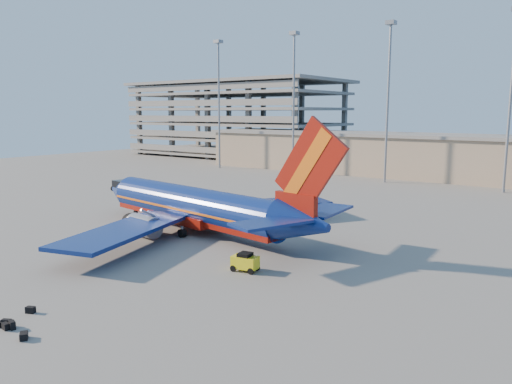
% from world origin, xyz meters
% --- Properties ---
extents(ground, '(220.00, 220.00, 0.00)m').
position_xyz_m(ground, '(0.00, 0.00, 0.00)').
color(ground, slate).
rests_on(ground, ground).
extents(terminal_building, '(122.00, 16.00, 8.50)m').
position_xyz_m(terminal_building, '(10.00, 58.00, 4.32)').
color(terminal_building, gray).
rests_on(terminal_building, ground).
extents(parking_garage, '(62.00, 32.00, 21.40)m').
position_xyz_m(parking_garage, '(-62.00, 74.05, 11.73)').
color(parking_garage, slate).
rests_on(parking_garage, ground).
extents(light_mast_row, '(101.60, 1.60, 28.65)m').
position_xyz_m(light_mast_row, '(5.00, 46.00, 17.55)').
color(light_mast_row, gray).
rests_on(light_mast_row, ground).
extents(aircraft_main, '(36.77, 35.15, 12.49)m').
position_xyz_m(aircraft_main, '(-6.16, -2.74, 2.67)').
color(aircraft_main, navy).
rests_on(aircraft_main, ground).
extents(baggage_tug, '(2.31, 1.61, 1.53)m').
position_xyz_m(baggage_tug, '(6.18, -10.45, 0.80)').
color(baggage_tug, yellow).
rests_on(baggage_tug, ground).
extents(luggage_pile, '(4.11, 3.65, 0.50)m').
position_xyz_m(luggage_pile, '(1.38, -27.45, 0.22)').
color(luggage_pile, black).
rests_on(luggage_pile, ground).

